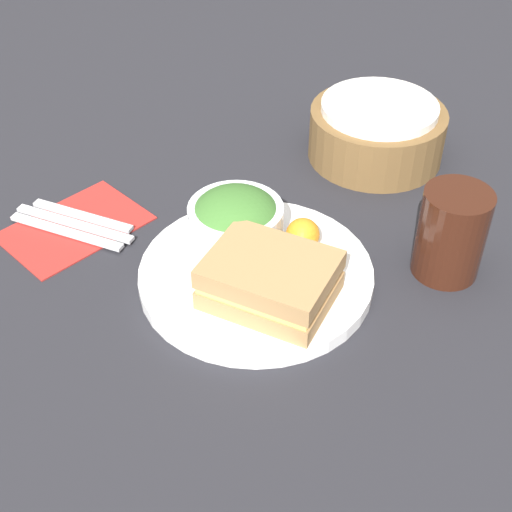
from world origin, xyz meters
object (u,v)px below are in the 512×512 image
Objects in this scene: plate at (256,275)px; fork at (66,232)px; salad_bowl at (236,219)px; knife at (74,224)px; sandwich at (270,280)px; dressing_cup at (201,264)px; bread_basket at (377,131)px; spoon at (82,216)px; drink_glass at (451,233)px.

plate is 0.25m from fork.
knife is at bearing -146.24° from salad_bowl.
plate is 0.06m from sandwich.
knife is at bearing -158.47° from plate.
bread_basket is at bearing 94.97° from dressing_cup.
salad_bowl reaches higher than sandwich.
knife is at bearing 90.00° from spoon.
dressing_cup is at bearing -129.19° from drink_glass.
bread_basket is (-0.21, 0.14, -0.01)m from drink_glass.
bread_basket is at bearing 108.60° from sandwich.
fork is at bearing -142.96° from drink_glass.
bread_basket reaches higher than dressing_cup.
salad_bowl reaches higher than fork.
dressing_cup is 0.29× the size of knife.
sandwich is 3.26× the size of dressing_cup.
knife is 0.02m from spoon.
plate is 1.68× the size of fork.
sandwich reaches higher than spoon.
fork is (-0.27, -0.09, -0.04)m from sandwich.
spoon is at bearing -90.00° from fork.
knife is (-0.18, -0.12, -0.04)m from salad_bowl.
fork is at bearing -162.97° from dressing_cup.
dressing_cup is 0.29m from drink_glass.
spoon is (-0.01, 0.03, 0.00)m from fork.
salad_bowl is 0.71× the size of fork.
sandwich reaches higher than plate.
fork is 1.11× the size of spoon.
drink_glass is 0.68× the size of fork.
bread_basket is at bearing -135.50° from spoon.
sandwich is 0.11m from salad_bowl.
knife and spoon have the same top height.
sandwich is at bearing -117.24° from drink_glass.
dressing_cup is at bearing -160.99° from sandwich.
fork is at bearing 90.00° from knife.
spoon is at bearing -162.56° from plate.
knife is at bearing -168.07° from dressing_cup.
plate is 2.48× the size of drink_glass.
fork is (-0.16, -0.42, -0.03)m from bread_basket.
salad_bowl is at bearing -88.07° from bread_basket.
bread_basket is 0.44m from knife.
fork and spoon have the same top height.
plate is 0.32m from bread_basket.
salad_bowl is 0.22m from fork.
bread_basket is 1.18× the size of fork.
bread_basket is (-0.01, 0.29, -0.00)m from salad_bowl.
plate is 1.87× the size of spoon.
sandwich is at bearing -27.35° from plate.
sandwich is 0.22m from drink_glass.
dressing_cup is (-0.04, -0.05, 0.02)m from plate.
dressing_cup is at bearing -85.03° from bread_basket.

